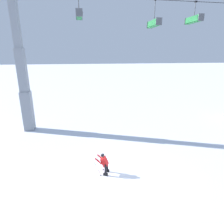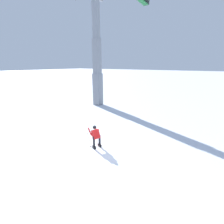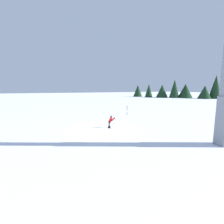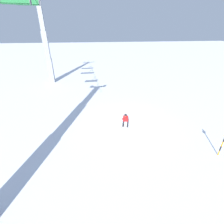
% 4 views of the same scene
% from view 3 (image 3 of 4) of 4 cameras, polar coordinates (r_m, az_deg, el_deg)
% --- Properties ---
extents(ground_plane, '(260.00, 260.00, 0.00)m').
position_cam_3_polar(ground_plane, '(18.77, -3.72, -5.49)').
color(ground_plane, white).
extents(skier_carving_main, '(1.76, 1.12, 1.51)m').
position_cam_3_polar(skier_carving_main, '(18.49, -0.60, -3.19)').
color(skier_carving_main, white).
rests_on(skier_carving_main, ground_plane).
extents(trail_marker_pole, '(0.07, 0.28, 1.93)m').
position_cam_3_polar(trail_marker_pole, '(25.16, 5.25, 0.51)').
color(trail_marker_pole, orange).
rests_on(trail_marker_pole, ground_plane).
extents(tree_line_ridge, '(26.81, 29.84, 9.58)m').
position_cam_3_polar(tree_line_ridge, '(79.32, 22.57, 7.09)').
color(tree_line_ridge, black).
rests_on(tree_line_ridge, ground_plane).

